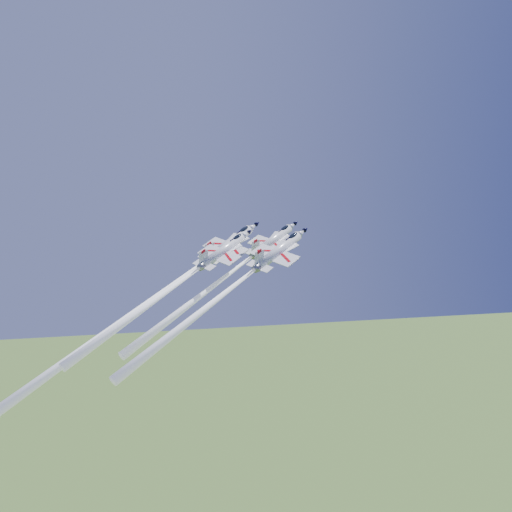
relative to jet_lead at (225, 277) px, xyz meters
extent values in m
cylinder|color=silver|center=(10.58, 6.72, 5.74)|extent=(4.91, 6.19, 10.51)
cone|color=silver|center=(15.42, 9.79, 8.37)|extent=(2.77, 2.89, 2.74)
cone|color=black|center=(16.55, 10.51, 8.99)|extent=(1.40, 1.46, 1.37)
cone|color=slate|center=(6.11, 3.88, 3.31)|extent=(2.54, 2.52, 1.87)
ellipsoid|color=black|center=(13.56, 8.47, 8.00)|extent=(2.76, 2.35, 2.00)
cube|color=black|center=(12.49, 7.74, 7.64)|extent=(0.91, 0.70, 0.67)
cube|color=silver|center=(9.82, 6.28, 5.10)|extent=(7.78, 8.54, 3.01)
cube|color=silver|center=(11.53, 8.65, 6.63)|extent=(2.89, 2.33, 1.46)
cube|color=silver|center=(12.85, 6.91, 6.25)|extent=(2.89, 2.33, 1.46)
cube|color=silver|center=(6.78, 4.33, 3.59)|extent=(4.16, 4.63, 1.61)
cube|color=silver|center=(6.63, 3.90, 5.01)|extent=(2.36, 2.15, 3.29)
cube|color=#A00810|center=(6.54, 3.58, 6.19)|extent=(1.03, 0.83, 0.91)
cube|color=black|center=(10.78, 7.03, 5.01)|extent=(7.13, 4.75, 3.89)
sphere|color=white|center=(5.94, 3.77, 3.22)|extent=(0.97, 1.00, 0.89)
cone|color=white|center=(-6.35, -4.03, -3.46)|extent=(10.10, 14.30, 29.85)
cylinder|color=silver|center=(2.00, 7.51, 5.29)|extent=(5.40, 6.81, 11.56)
cone|color=silver|center=(7.33, 10.89, 8.18)|extent=(3.05, 3.18, 3.01)
cone|color=black|center=(8.56, 11.68, 8.86)|extent=(1.54, 1.60, 1.51)
cone|color=slate|center=(-2.91, 4.40, 2.62)|extent=(2.79, 2.77, 2.05)
ellipsoid|color=black|center=(5.28, 9.45, 7.78)|extent=(3.04, 2.59, 2.20)
cube|color=black|center=(4.10, 8.64, 7.38)|extent=(1.00, 0.77, 0.74)
cube|color=silver|center=(1.16, 7.04, 4.58)|extent=(8.56, 9.40, 3.31)
cube|color=silver|center=(3.05, 9.64, 6.26)|extent=(3.18, 2.56, 1.61)
cube|color=silver|center=(4.50, 7.72, 5.84)|extent=(3.18, 2.56, 1.61)
cube|color=silver|center=(-2.17, 4.89, 2.92)|extent=(4.58, 5.09, 1.77)
cube|color=silver|center=(-2.34, 4.42, 4.48)|extent=(2.60, 2.36, 3.62)
cube|color=#A00810|center=(-2.44, 4.06, 5.78)|extent=(1.14, 0.91, 1.00)
cube|color=black|center=(2.22, 7.86, 4.49)|extent=(7.85, 5.23, 4.27)
sphere|color=white|center=(-3.10, 4.28, 2.52)|extent=(1.07, 1.10, 0.98)
cone|color=white|center=(-20.90, -7.02, -7.16)|extent=(13.85, 19.96, 42.80)
cylinder|color=silver|center=(10.04, -1.08, 4.86)|extent=(5.31, 6.70, 11.38)
cone|color=silver|center=(15.28, 2.25, 7.71)|extent=(3.00, 3.13, 2.97)
cone|color=black|center=(16.50, 3.02, 8.37)|extent=(1.52, 1.58, 1.49)
cone|color=slate|center=(5.20, -4.15, 2.23)|extent=(2.75, 2.73, 2.02)
ellipsoid|color=black|center=(13.27, 0.82, 7.31)|extent=(2.99, 2.55, 2.17)
cube|color=black|center=(12.11, 0.03, 6.92)|extent=(0.99, 0.76, 0.73)
cube|color=silver|center=(9.21, -1.55, 4.16)|extent=(8.43, 9.25, 3.26)
cube|color=silver|center=(11.07, 1.02, 5.82)|extent=(3.13, 2.52, 1.58)
cube|color=silver|center=(12.50, -0.88, 5.40)|extent=(3.13, 2.52, 1.58)
cube|color=silver|center=(5.93, -3.67, 2.53)|extent=(4.51, 5.02, 1.74)
cube|color=silver|center=(5.76, -4.13, 4.06)|extent=(2.56, 2.32, 3.56)
cube|color=#A00810|center=(5.67, -4.48, 5.34)|extent=(1.12, 0.90, 0.98)
cube|color=black|center=(10.26, -0.74, 4.07)|extent=(7.73, 5.15, 4.21)
sphere|color=white|center=(5.02, -4.27, 2.13)|extent=(1.05, 1.08, 0.97)
cone|color=white|center=(-7.29, -12.08, -4.56)|extent=(10.30, 14.50, 30.00)
cylinder|color=silver|center=(-0.26, 0.28, 4.95)|extent=(4.84, 6.11, 10.37)
cone|color=silver|center=(4.51, 3.31, 7.55)|extent=(2.74, 2.85, 2.70)
cone|color=black|center=(5.62, 4.02, 8.15)|extent=(1.38, 1.44, 1.36)
cone|color=slate|center=(-4.67, -2.51, 2.55)|extent=(2.50, 2.49, 1.84)
ellipsoid|color=black|center=(2.68, 2.01, 7.18)|extent=(2.73, 2.32, 1.97)
cube|color=black|center=(1.62, 1.29, 6.83)|extent=(0.90, 0.69, 0.66)
cube|color=silver|center=(-1.02, -0.15, 4.31)|extent=(7.68, 8.43, 2.97)
cube|color=silver|center=(0.68, 2.19, 5.82)|extent=(2.85, 2.30, 1.44)
cube|color=silver|center=(1.98, 0.47, 5.45)|extent=(2.85, 2.30, 1.44)
cube|color=silver|center=(-4.01, -2.08, 2.82)|extent=(4.11, 4.57, 1.58)
cube|color=silver|center=(-4.16, -2.50, 4.22)|extent=(2.33, 2.12, 3.25)
cube|color=#A00810|center=(-4.25, -2.82, 5.39)|extent=(1.02, 0.82, 0.90)
cube|color=black|center=(-0.07, 0.59, 4.23)|extent=(7.04, 4.69, 3.83)
sphere|color=white|center=(-4.84, -2.62, 2.46)|extent=(0.96, 0.99, 0.88)
cone|color=white|center=(-16.04, -9.73, -3.63)|extent=(9.38, 13.20, 27.29)
camera|label=1|loc=(-14.26, -103.82, 20.19)|focal=40.00mm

